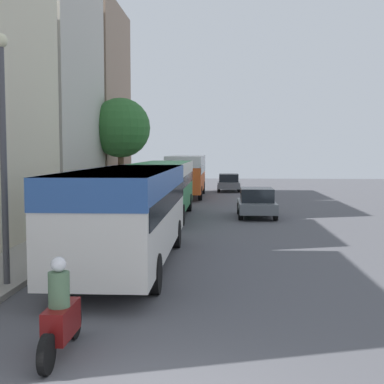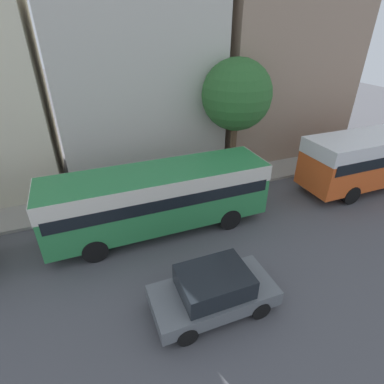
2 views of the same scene
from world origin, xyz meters
TOP-DOWN VIEW (x-y plane):
  - building_far_terrace at (-9.10, 21.85)m, footprint 5.81×8.90m
  - building_end_row at (-9.28, 31.41)m, footprint 6.16×9.06m
  - bus_lead at (-1.74, 9.22)m, footprint 2.63×10.16m
  - bus_following at (-1.93, 20.97)m, footprint 2.51×9.54m
  - bus_third_in_line at (-1.58, 33.58)m, footprint 2.54×9.33m
  - motorcycle_behind_lead at (-1.67, 2.08)m, footprint 0.38×2.24m
  - car_crossing at (1.65, 39.13)m, footprint 1.91×4.10m
  - car_far_curb at (2.90, 21.37)m, footprint 1.96×4.00m
  - pedestrian_walking_away at (-4.78, 16.79)m, footprint 0.42×0.42m
  - street_tree at (-5.21, 26.30)m, footprint 3.69×3.69m
  - lamp_post at (-4.35, 6.32)m, footprint 0.36×0.36m

SIDE VIEW (x-z plane):
  - motorcycle_behind_lead at x=-1.67m, z-range -0.18..1.55m
  - car_crossing at x=1.65m, z-range 0.03..1.54m
  - car_far_curb at x=2.90m, z-range 0.02..1.56m
  - pedestrian_walking_away at x=-4.78m, z-range 0.16..1.87m
  - bus_following at x=-1.93m, z-range 0.44..3.33m
  - bus_lead at x=-1.74m, z-range 0.45..3.39m
  - bus_third_in_line at x=-1.58m, z-range 0.46..3.56m
  - lamp_post at x=-4.35m, z-range 0.72..6.93m
  - street_tree at x=-5.21m, z-range 1.58..8.18m
  - building_end_row at x=-9.28m, z-range 0.00..13.73m
  - building_far_terrace at x=-9.10m, z-range 0.00..13.75m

